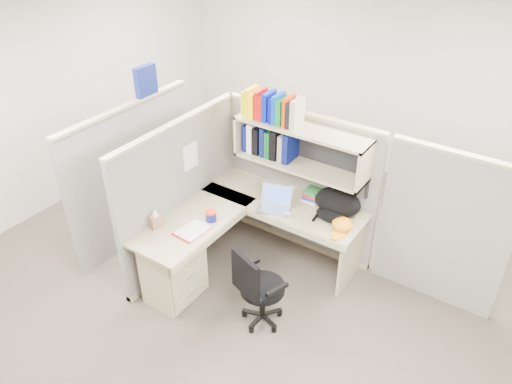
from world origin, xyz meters
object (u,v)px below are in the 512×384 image
Objects in this scene: snack_canister at (211,216)px; task_chair at (259,299)px; desk at (203,253)px; laptop at (274,200)px; backpack at (335,205)px.

task_chair is (0.76, -0.28, -0.48)m from snack_canister.
desk is 0.76m from task_chair.
laptop is at bearing 113.89° from task_chair.
snack_canister is 0.13× the size of task_chair.
desk is 1.40m from backpack.
laptop reaches higher than snack_canister.
laptop is 0.69× the size of backpack.
snack_canister reaches higher than desk.
laptop is at bearing 59.61° from desk.
desk is 5.37× the size of laptop.
backpack is at bearing 43.39° from desk.
laptop is at bearing -146.97° from backpack.
laptop is 2.90× the size of snack_canister.
task_chair reaches higher than desk.
snack_canister is (-0.01, 0.18, 0.35)m from desk.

